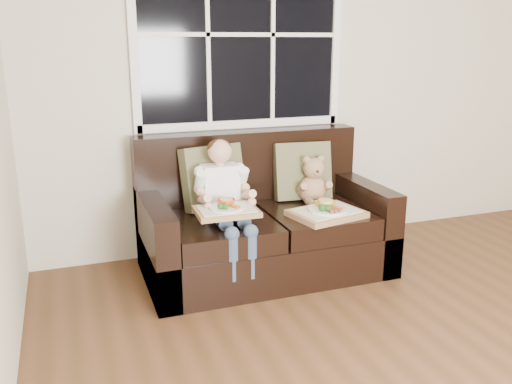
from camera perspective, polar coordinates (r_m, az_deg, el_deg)
name	(u,v)px	position (r m, az deg, el deg)	size (l,w,h in m)	color
window_back	(240,35)	(4.13, -1.65, 16.24)	(1.62, 0.04, 1.37)	black
loveseat	(262,227)	(3.91, 0.63, -3.74)	(1.70, 0.92, 0.96)	black
pillow_left	(213,177)	(3.85, -4.55, 1.57)	(0.48, 0.30, 0.46)	brown
pillow_right	(302,171)	(4.09, 4.89, 2.23)	(0.45, 0.24, 0.44)	brown
child	(224,193)	(3.61, -3.36, -0.05)	(0.36, 0.59, 0.81)	white
teddy_bear	(313,183)	(4.00, 6.05, 0.91)	(0.23, 0.28, 0.37)	tan
tray_left	(226,210)	(3.44, -3.14, -1.86)	(0.40, 0.31, 0.09)	#AD764E
tray_right	(327,212)	(3.72, 7.44, -2.09)	(0.53, 0.44, 0.11)	#AD764E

